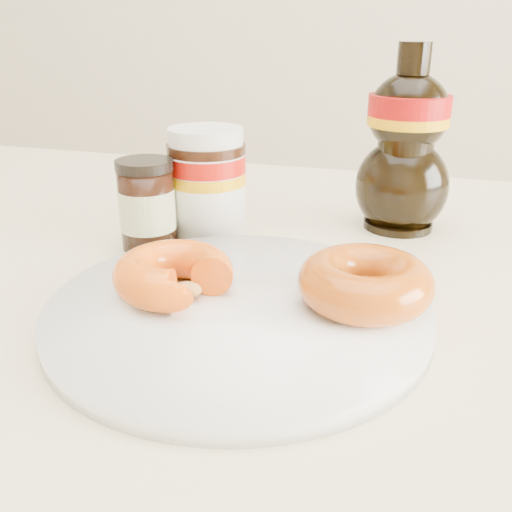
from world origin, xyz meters
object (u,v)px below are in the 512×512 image
(donut_whole, at_px, (365,282))
(nutella_jar, at_px, (207,179))
(plate, at_px, (238,309))
(syrup_bottle, at_px, (406,140))
(dining_table, at_px, (213,350))
(donut_bitten, at_px, (174,274))
(dark_jar, at_px, (147,206))

(donut_whole, distance_m, nutella_jar, 0.25)
(plate, distance_m, syrup_bottle, 0.30)
(dining_table, height_order, nutella_jar, nutella_jar)
(donut_bitten, distance_m, nutella_jar, 0.18)
(donut_whole, distance_m, syrup_bottle, 0.25)
(donut_bitten, height_order, nutella_jar, nutella_jar)
(dining_table, bearing_deg, donut_bitten, -91.92)
(donut_whole, xyz_separation_m, dark_jar, (-0.24, 0.10, 0.01))
(nutella_jar, relative_size, syrup_bottle, 0.59)
(syrup_bottle, bearing_deg, donut_bitten, -121.61)
(plate, distance_m, donut_whole, 0.10)
(donut_whole, bearing_deg, dining_table, 162.46)
(donut_whole, height_order, dark_jar, dark_jar)
(donut_bitten, xyz_separation_m, donut_whole, (0.15, 0.03, 0.00))
(plate, bearing_deg, dark_jar, 138.90)
(dark_jar, bearing_deg, syrup_bottle, 29.61)
(donut_bitten, xyz_separation_m, dark_jar, (-0.09, 0.12, 0.01))
(donut_bitten, xyz_separation_m, syrup_bottle, (0.16, 0.26, 0.07))
(syrup_bottle, bearing_deg, nutella_jar, -156.58)
(plate, xyz_separation_m, nutella_jar, (-0.09, 0.18, 0.06))
(dining_table, distance_m, donut_bitten, 0.14)
(plate, height_order, donut_bitten, donut_bitten)
(dining_table, bearing_deg, dark_jar, 150.49)
(dark_jar, bearing_deg, nutella_jar, 49.18)
(plate, distance_m, donut_bitten, 0.06)
(plate, height_order, syrup_bottle, syrup_bottle)
(plate, relative_size, nutella_jar, 2.56)
(donut_whole, height_order, syrup_bottle, syrup_bottle)
(nutella_jar, distance_m, dark_jar, 0.07)
(dining_table, relative_size, plate, 4.57)
(nutella_jar, height_order, syrup_bottle, syrup_bottle)
(dining_table, bearing_deg, donut_whole, -17.54)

